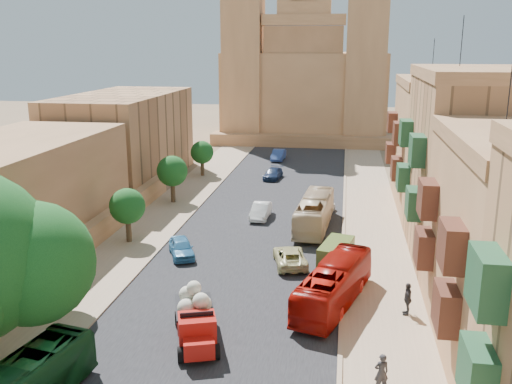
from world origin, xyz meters
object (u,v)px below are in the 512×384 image
(street_tree_b, at_px, (127,206))
(street_tree_c, at_px, (172,171))
(church, at_px, (306,81))
(car_white_a, at_px, (261,211))
(olive_pickup, at_px, (336,254))
(pedestrian_a, at_px, (381,373))
(pedestrian_c, at_px, (408,299))
(car_dkblue, at_px, (273,174))
(bus_red_east, at_px, (334,285))
(car_blue_b, at_px, (278,155))
(car_cream, at_px, (290,257))
(bus_cream_east, at_px, (314,212))
(street_tree_a, at_px, (50,250))
(red_truck, at_px, (196,318))
(street_tree_d, at_px, (202,153))
(car_blue_a, at_px, (181,248))
(car_white_b, at_px, (321,207))

(street_tree_b, distance_m, street_tree_c, 12.00)
(church, distance_m, car_white_a, 47.54)
(olive_pickup, xyz_separation_m, pedestrian_a, (2.36, -15.17, 0.11))
(street_tree_b, relative_size, pedestrian_c, 2.22)
(street_tree_c, distance_m, car_dkblue, 14.70)
(bus_red_east, height_order, car_blue_b, bus_red_east)
(street_tree_b, distance_m, car_dkblue, 25.26)
(street_tree_c, relative_size, car_dkblue, 1.12)
(church, bearing_deg, car_cream, -86.77)
(bus_cream_east, bearing_deg, car_white_a, -18.99)
(car_dkblue, height_order, car_blue_b, car_blue_b)
(street_tree_b, bearing_deg, street_tree_c, 90.00)
(car_white_a, bearing_deg, street_tree_a, -113.78)
(red_truck, bearing_deg, street_tree_b, 122.79)
(street_tree_d, relative_size, olive_pickup, 0.96)
(street_tree_c, height_order, car_cream, street_tree_c)
(street_tree_a, bearing_deg, car_blue_a, 61.70)
(car_white_b, bearing_deg, car_white_a, 47.25)
(car_white_a, distance_m, pedestrian_a, 27.22)
(car_white_a, bearing_deg, olive_pickup, -54.28)
(street_tree_c, xyz_separation_m, car_cream, (13.25, -15.02, -2.51))
(red_truck, xyz_separation_m, car_white_b, (5.47, 24.85, -0.70))
(bus_cream_east, bearing_deg, pedestrian_a, 104.65)
(street_tree_c, bearing_deg, street_tree_d, 90.00)
(car_blue_b, bearing_deg, car_cream, -79.14)
(church, xyz_separation_m, street_tree_d, (-10.00, -30.61, -6.70))
(car_cream, bearing_deg, pedestrian_c, 125.53)
(olive_pickup, distance_m, car_blue_a, 11.41)
(red_truck, height_order, pedestrian_c, red_truck)
(street_tree_a, relative_size, red_truck, 0.99)
(street_tree_d, xyz_separation_m, car_dkblue, (8.62, -0.36, -2.21))
(street_tree_c, relative_size, car_white_b, 1.21)
(car_blue_a, height_order, pedestrian_c, pedestrian_c)
(olive_pickup, distance_m, bus_red_east, 6.56)
(red_truck, relative_size, olive_pickup, 1.27)
(street_tree_a, xyz_separation_m, olive_pickup, (16.50, 9.52, -2.88))
(car_dkblue, bearing_deg, car_cream, -73.63)
(car_blue_a, height_order, car_dkblue, car_blue_a)
(street_tree_b, relative_size, red_truck, 0.78)
(red_truck, height_order, bus_red_east, red_truck)
(street_tree_d, height_order, car_white_b, street_tree_d)
(bus_red_east, distance_m, car_blue_b, 44.65)
(church, height_order, bus_cream_east, church)
(street_tree_a, xyz_separation_m, car_white_a, (9.50, 19.90, -3.01))
(street_tree_a, bearing_deg, car_white_a, 64.48)
(car_dkblue, bearing_deg, car_blue_b, 100.11)
(car_blue_a, xyz_separation_m, car_white_b, (9.76, 12.85, -0.02))
(bus_red_east, bearing_deg, car_blue_b, -62.54)
(red_truck, relative_size, pedestrian_c, 2.84)
(olive_pickup, xyz_separation_m, car_blue_a, (-11.41, -0.06, -0.14))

